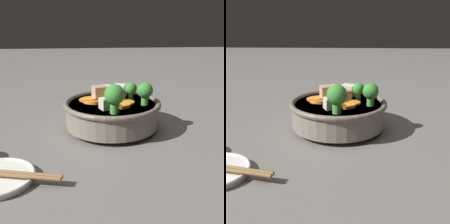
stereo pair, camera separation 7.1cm
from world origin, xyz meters
The scene contains 3 objects.
ground_plane centered at (0.00, 0.00, 0.00)m, with size 3.00×3.00×0.00m, color slate.
stirfry_bowl centered at (0.00, 0.00, 0.04)m, with size 0.22×0.22×0.12m.
napkin centered at (-0.05, -0.22, 0.00)m, with size 0.13×0.11×0.00m.
Camera 2 is at (-0.02, 0.67, 0.27)m, focal length 50.00 mm.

